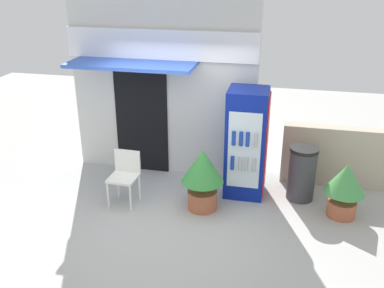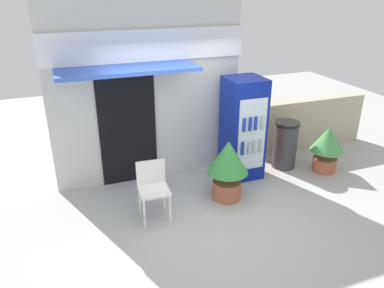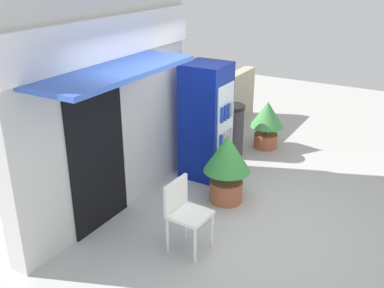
# 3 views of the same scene
# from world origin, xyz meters

# --- Properties ---
(ground) EXTENTS (16.00, 16.00, 0.00)m
(ground) POSITION_xyz_m (0.00, 0.00, 0.00)
(ground) COLOR #B2B2AD
(storefront_building) EXTENTS (3.39, 1.09, 3.20)m
(storefront_building) POSITION_xyz_m (-0.42, 1.62, 1.64)
(storefront_building) COLOR silver
(storefront_building) RESTS_ON ground
(drink_cooler) EXTENTS (0.68, 0.72, 1.86)m
(drink_cooler) POSITION_xyz_m (1.21, 1.00, 0.93)
(drink_cooler) COLOR navy
(drink_cooler) RESTS_ON ground
(plastic_chair) EXTENTS (0.47, 0.47, 0.89)m
(plastic_chair) POSITION_xyz_m (-0.70, 0.27, 0.53)
(plastic_chair) COLOR white
(plastic_chair) RESTS_ON ground
(potted_plant_near_shop) EXTENTS (0.68, 0.68, 1.04)m
(potted_plant_near_shop) POSITION_xyz_m (0.59, 0.33, 0.62)
(potted_plant_near_shop) COLOR #AD5B3D
(potted_plant_near_shop) RESTS_ON ground
(potted_plant_curbside) EXTENTS (0.63, 0.63, 0.90)m
(potted_plant_curbside) POSITION_xyz_m (2.79, 0.58, 0.55)
(potted_plant_curbside) COLOR #AD5B3D
(potted_plant_curbside) RESTS_ON ground
(trash_bin) EXTENTS (0.48, 0.48, 0.94)m
(trash_bin) POSITION_xyz_m (2.15, 1.01, 0.47)
(trash_bin) COLOR #38383D
(trash_bin) RESTS_ON ground
(stone_boundary_wall) EXTENTS (2.70, 0.24, 1.09)m
(stone_boundary_wall) POSITION_xyz_m (3.15, 1.68, 0.54)
(stone_boundary_wall) COLOR #B7AD93
(stone_boundary_wall) RESTS_ON ground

